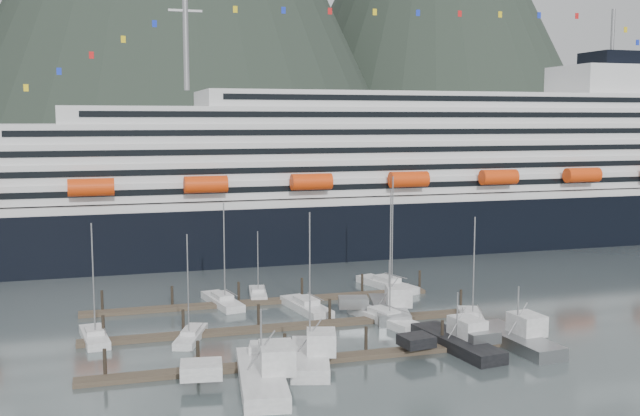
# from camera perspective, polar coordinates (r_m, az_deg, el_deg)

# --- Properties ---
(ground) EXTENTS (1600.00, 1600.00, 0.00)m
(ground) POSITION_cam_1_polar(r_m,az_deg,el_deg) (89.89, 0.92, -9.44)
(ground) COLOR #4F5B5D
(ground) RESTS_ON ground
(cruise_ship) EXTENTS (210.00, 30.40, 50.30)m
(cruise_ship) POSITION_cam_1_polar(r_m,az_deg,el_deg) (148.83, 5.54, 1.71)
(cruise_ship) COLOR black
(cruise_ship) RESTS_ON ground
(dock_near) EXTENTS (48.18, 2.28, 3.20)m
(dock_near) POSITION_cam_1_polar(r_m,az_deg,el_deg) (79.33, -0.32, -11.44)
(dock_near) COLOR #44382B
(dock_near) RESTS_ON ground
(dock_mid) EXTENTS (48.18, 2.28, 3.20)m
(dock_mid) POSITION_cam_1_polar(r_m,az_deg,el_deg) (91.33, -2.65, -8.99)
(dock_mid) COLOR #44382B
(dock_mid) RESTS_ON ground
(dock_far) EXTENTS (48.18, 2.28, 3.20)m
(dock_far) POSITION_cam_1_polar(r_m,az_deg,el_deg) (103.58, -4.42, -7.10)
(dock_far) COLOR #44382B
(dock_far) RESTS_ON ground
(sailboat_a) EXTENTS (3.52, 8.88, 14.09)m
(sailboat_a) POSITION_cam_1_polar(r_m,az_deg,el_deg) (90.15, -16.81, -9.41)
(sailboat_a) COLOR #B7B7B7
(sailboat_a) RESTS_ON ground
(sailboat_b) EXTENTS (4.99, 8.81, 12.73)m
(sailboat_b) POSITION_cam_1_polar(r_m,az_deg,el_deg) (88.02, -9.82, -9.63)
(sailboat_b) COLOR #B7B7B7
(sailboat_b) RESTS_ON ground
(sailboat_c) EXTENTS (4.66, 11.17, 13.77)m
(sailboat_c) POSITION_cam_1_polar(r_m,az_deg,el_deg) (99.36, -1.05, -7.60)
(sailboat_c) COLOR #B7B7B7
(sailboat_c) RESTS_ON ground
(sailboat_d) EXTENTS (5.93, 12.18, 17.20)m
(sailboat_d) POSITION_cam_1_polar(r_m,az_deg,el_deg) (94.34, 4.88, -8.40)
(sailboat_d) COLOR #B7B7B7
(sailboat_d) RESTS_ON ground
(sailboat_e) EXTENTS (4.55, 10.66, 14.55)m
(sailboat_e) POSITION_cam_1_polar(r_m,az_deg,el_deg) (103.29, -7.45, -7.10)
(sailboat_e) COLOR #B7B7B7
(sailboat_e) RESTS_ON ground
(sailboat_f) EXTENTS (3.49, 8.09, 9.90)m
(sailboat_f) POSITION_cam_1_polar(r_m,az_deg,el_deg) (107.35, -4.75, -6.56)
(sailboat_f) COLOR #B7B7B7
(sailboat_f) RESTS_ON ground
(sailboat_g) EXTENTS (6.15, 12.07, 17.34)m
(sailboat_g) POSITION_cam_1_polar(r_m,az_deg,el_deg) (112.94, 5.12, -5.86)
(sailboat_g) COLOR #B7B7B7
(sailboat_g) RESTS_ON ground
(sailboat_h) EXTENTS (5.66, 9.41, 13.79)m
(sailboat_h) POSITION_cam_1_polar(r_m,az_deg,el_deg) (95.92, 11.47, -8.27)
(sailboat_h) COLOR #B7B7B7
(sailboat_h) RESTS_ON ground
(trawler_a) EXTENTS (11.07, 15.23, 8.19)m
(trawler_a) POSITION_cam_1_polar(r_m,az_deg,el_deg) (72.85, -4.62, -12.57)
(trawler_a) COLOR #B7B7B7
(trawler_a) RESTS_ON ground
(trawler_b) EXTENTS (9.67, 12.17, 7.54)m
(trawler_b) POSITION_cam_1_polar(r_m,az_deg,el_deg) (78.18, -0.88, -11.23)
(trawler_b) COLOR #B7B7B7
(trawler_b) RESTS_ON ground
(trawler_c) EXTENTS (9.94, 13.97, 6.95)m
(trawler_c) POSITION_cam_1_polar(r_m,az_deg,el_deg) (84.73, 10.28, -9.94)
(trawler_c) COLOR black
(trawler_c) RESTS_ON ground
(trawler_d) EXTENTS (9.55, 12.87, 7.53)m
(trawler_d) POSITION_cam_1_polar(r_m,az_deg,el_deg) (86.96, 14.70, -9.59)
(trawler_d) COLOR gray
(trawler_d) RESTS_ON ground
(trawler_e) EXTENTS (10.04, 12.73, 7.92)m
(trawler_e) POSITION_cam_1_polar(r_m,az_deg,el_deg) (97.48, 5.19, -7.58)
(trawler_e) COLOR gray
(trawler_e) RESTS_ON ground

